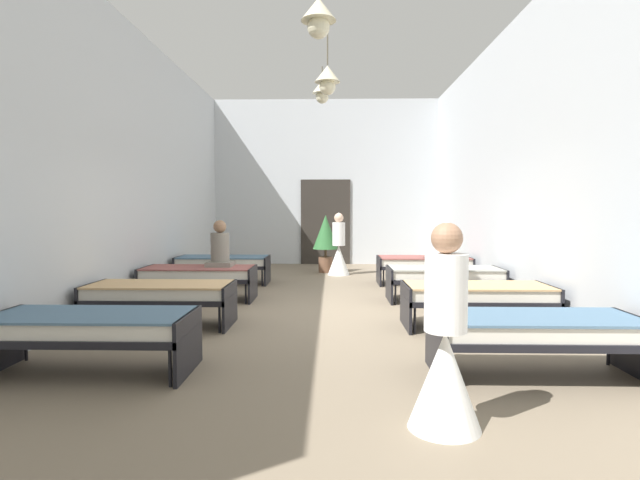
% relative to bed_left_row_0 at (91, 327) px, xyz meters
% --- Properties ---
extents(ground_plane, '(6.89, 13.88, 0.10)m').
position_rel_bed_left_row_0_xyz_m(ground_plane, '(2.10, 2.85, -0.49)').
color(ground_plane, '#7A6B56').
extents(room_shell, '(6.69, 13.48, 4.65)m').
position_rel_bed_left_row_0_xyz_m(room_shell, '(2.10, 4.23, 1.90)').
color(room_shell, silver).
rests_on(room_shell, ground).
extents(bed_left_row_0, '(1.90, 0.84, 0.57)m').
position_rel_bed_left_row_0_xyz_m(bed_left_row_0, '(0.00, 0.00, 0.00)').
color(bed_left_row_0, black).
rests_on(bed_left_row_0, ground).
extents(bed_right_row_0, '(1.90, 0.84, 0.57)m').
position_rel_bed_left_row_0_xyz_m(bed_right_row_0, '(4.19, 0.00, 0.00)').
color(bed_right_row_0, black).
rests_on(bed_right_row_0, ground).
extents(bed_left_row_1, '(1.90, 0.84, 0.57)m').
position_rel_bed_left_row_0_xyz_m(bed_left_row_1, '(0.00, 1.90, 0.00)').
color(bed_left_row_1, black).
rests_on(bed_left_row_1, ground).
extents(bed_right_row_1, '(1.90, 0.84, 0.57)m').
position_rel_bed_left_row_0_xyz_m(bed_right_row_1, '(4.19, 1.90, 0.00)').
color(bed_right_row_1, black).
rests_on(bed_right_row_1, ground).
extents(bed_left_row_2, '(1.90, 0.84, 0.57)m').
position_rel_bed_left_row_0_xyz_m(bed_left_row_2, '(0.00, 3.80, 0.00)').
color(bed_left_row_2, black).
rests_on(bed_left_row_2, ground).
extents(bed_right_row_2, '(1.90, 0.84, 0.57)m').
position_rel_bed_left_row_0_xyz_m(bed_right_row_2, '(4.19, 3.80, 0.00)').
color(bed_right_row_2, black).
rests_on(bed_right_row_2, ground).
extents(bed_left_row_3, '(1.90, 0.84, 0.57)m').
position_rel_bed_left_row_0_xyz_m(bed_left_row_3, '(0.00, 5.70, 0.00)').
color(bed_left_row_3, black).
rests_on(bed_left_row_3, ground).
extents(bed_right_row_3, '(1.90, 0.84, 0.57)m').
position_rel_bed_left_row_0_xyz_m(bed_right_row_3, '(4.19, 5.70, 0.00)').
color(bed_right_row_3, black).
rests_on(bed_right_row_3, ground).
extents(nurse_near_aisle, '(0.52, 0.52, 1.49)m').
position_rel_bed_left_row_0_xyz_m(nurse_near_aisle, '(2.44, 7.12, 0.09)').
color(nurse_near_aisle, white).
rests_on(nurse_near_aisle, ground).
extents(nurse_mid_aisle, '(0.52, 0.52, 1.49)m').
position_rel_bed_left_row_0_xyz_m(nurse_mid_aisle, '(3.09, -1.12, 0.09)').
color(nurse_mid_aisle, white).
rests_on(nurse_mid_aisle, ground).
extents(patient_seated_primary, '(0.44, 0.44, 0.80)m').
position_rel_bed_left_row_0_xyz_m(patient_seated_primary, '(0.35, 3.89, 0.43)').
color(patient_seated_primary, slate).
rests_on(patient_seated_primary, bed_left_row_2).
extents(potted_plant, '(0.62, 0.62, 1.42)m').
position_rel_bed_left_row_0_xyz_m(potted_plant, '(2.12, 7.62, 0.46)').
color(potted_plant, brown).
rests_on(potted_plant, ground).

